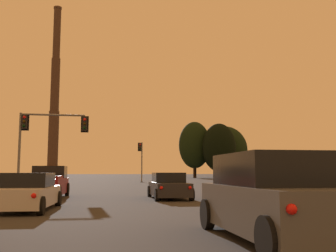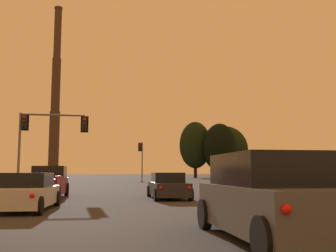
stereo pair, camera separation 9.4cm
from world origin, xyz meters
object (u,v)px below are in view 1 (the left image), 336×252
object	(u,v)px
traffic_light_far_right	(141,156)
traffic_light_overhead_left	(43,132)
suv_right_lane_third	(272,198)
smokestack	(54,108)
pickup_truck_left_lane_front	(46,184)
sedan_right_lane_front	(169,186)
sedan_left_lane_second	(28,193)

from	to	relation	value
traffic_light_far_right	traffic_light_overhead_left	world-z (taller)	traffic_light_overhead_left
suv_right_lane_third	smokestack	size ratio (longest dim) A/B	0.08
pickup_truck_left_lane_front	smokestack	size ratio (longest dim) A/B	0.09
traffic_light_overhead_left	sedan_right_lane_front	bearing A→B (deg)	-46.16
sedan_left_lane_second	traffic_light_far_right	distance (m)	42.09
sedan_right_lane_front	suv_right_lane_third	size ratio (longest dim) A/B	0.96
sedan_left_lane_second	smokestack	world-z (taller)	smokestack
sedan_right_lane_front	traffic_light_far_right	xyz separation A→B (m)	(1.88, 35.44, 3.14)
pickup_truck_left_lane_front	traffic_light_overhead_left	xyz separation A→B (m)	(-1.24, 6.69, 3.63)
sedan_right_lane_front	traffic_light_far_right	size ratio (longest dim) A/B	0.82
sedan_left_lane_second	suv_right_lane_third	bearing A→B (deg)	-48.36
sedan_left_lane_second	pickup_truck_left_lane_front	size ratio (longest dim) A/B	0.86
sedan_right_lane_front	smokestack	distance (m)	122.07
sedan_left_lane_second	pickup_truck_left_lane_front	distance (m)	7.36
sedan_right_lane_front	smokestack	world-z (taller)	smokestack
suv_right_lane_third	traffic_light_overhead_left	world-z (taller)	traffic_light_overhead_left
traffic_light_overhead_left	smokestack	distance (m)	112.14
sedan_left_lane_second	sedan_right_lane_front	world-z (taller)	same
sedan_left_lane_second	traffic_light_far_right	size ratio (longest dim) A/B	0.82
pickup_truck_left_lane_front	traffic_light_far_right	size ratio (longest dim) A/B	0.95
sedan_right_lane_front	suv_right_lane_third	world-z (taller)	suv_right_lane_third
traffic_light_far_right	traffic_light_overhead_left	bearing A→B (deg)	-110.07
sedan_left_lane_second	traffic_light_overhead_left	bearing A→B (deg)	98.81
sedan_left_lane_second	traffic_light_overhead_left	distance (m)	14.61
traffic_light_far_right	smokestack	xyz separation A→B (m)	(-22.40, 82.67, 19.84)
sedan_right_lane_front	traffic_light_overhead_left	world-z (taller)	traffic_light_overhead_left
suv_right_lane_third	sedan_left_lane_second	bearing A→B (deg)	129.38
sedan_right_lane_front	pickup_truck_left_lane_front	world-z (taller)	pickup_truck_left_lane_front
smokestack	traffic_light_overhead_left	bearing A→B (deg)	-83.50
suv_right_lane_third	traffic_light_overhead_left	bearing A→B (deg)	110.26
suv_right_lane_third	smokestack	distance (m)	135.24
suv_right_lane_third	pickup_truck_left_lane_front	distance (m)	16.70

